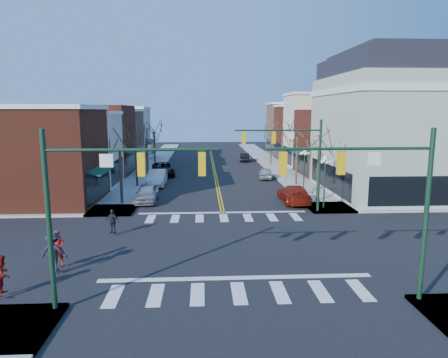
{
  "coord_description": "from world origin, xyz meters",
  "views": [
    {
      "loc": [
        -1.51,
        -22.43,
        7.83
      ],
      "look_at": [
        0.06,
        6.99,
        2.8
      ],
      "focal_mm": 32.0,
      "sensor_mm": 36.0,
      "label": 1
    }
  ],
  "objects": [
    {
      "name": "car_left_mid",
      "position": [
        -6.4,
        19.62,
        0.83
      ],
      "size": [
        1.77,
        5.05,
        1.66
      ],
      "primitive_type": "imported",
      "rotation": [
        0.0,
        0.0,
        -0.0
      ],
      "color": "silver",
      "rests_on": "ground"
    },
    {
      "name": "tree_right_a",
      "position": [
        8.4,
        11.0,
        2.31
      ],
      "size": [
        0.24,
        0.24,
        4.62
      ],
      "primitive_type": "cylinder",
      "color": "#382B21",
      "rests_on": "ground"
    },
    {
      "name": "lamppost_corner",
      "position": [
        8.2,
        8.5,
        2.96
      ],
      "size": [
        0.36,
        0.36,
        4.33
      ],
      "color": "#14331E",
      "rests_on": "ground"
    },
    {
      "name": "tree_left_d",
      "position": [
        -8.4,
        35.0,
        2.45
      ],
      "size": [
        0.24,
        0.24,
        4.9
      ],
      "primitive_type": "cylinder",
      "color": "#382B21",
      "rests_on": "ground"
    },
    {
      "name": "sidewalk_right",
      "position": [
        8.75,
        20.0,
        0.07
      ],
      "size": [
        3.5,
        70.0,
        0.15
      ],
      "primitive_type": "cube",
      "color": "#9E9B93",
      "rests_on": "ground"
    },
    {
      "name": "bldg_left_brick_b",
      "position": [
        -15.5,
        27.5,
        4.25
      ],
      "size": [
        10.0,
        9.0,
        8.5
      ],
      "primitive_type": "cube",
      "color": "#602517",
      "rests_on": "ground"
    },
    {
      "name": "bldg_left_brick_a",
      "position": [
        -15.5,
        11.75,
        4.0
      ],
      "size": [
        10.0,
        8.5,
        8.0
      ],
      "primitive_type": "cube",
      "color": "#602517",
      "rests_on": "ground"
    },
    {
      "name": "traffic_mast_near_left",
      "position": [
        -5.55,
        -7.4,
        4.71
      ],
      "size": [
        6.6,
        0.28,
        7.2
      ],
      "color": "#14331E",
      "rests_on": "ground"
    },
    {
      "name": "car_left_near",
      "position": [
        -6.4,
        11.85,
        0.77
      ],
      "size": [
        1.91,
        4.58,
        1.55
      ],
      "primitive_type": "imported",
      "rotation": [
        0.0,
        0.0,
        0.02
      ],
      "color": "#A4A3A7",
      "rests_on": "ground"
    },
    {
      "name": "tree_left_b",
      "position": [
        -8.4,
        19.0,
        2.52
      ],
      "size": [
        0.24,
        0.24,
        5.04
      ],
      "primitive_type": "cylinder",
      "color": "#382B21",
      "rests_on": "ground"
    },
    {
      "name": "bldg_right_tan",
      "position": [
        15.5,
        49.0,
        4.5
      ],
      "size": [
        10.0,
        8.0,
        9.0
      ],
      "primitive_type": "cube",
      "color": "#86654A",
      "rests_on": "ground"
    },
    {
      "name": "tree_left_c",
      "position": [
        -8.4,
        27.0,
        2.27
      ],
      "size": [
        0.24,
        0.24,
        4.55
      ],
      "primitive_type": "cylinder",
      "color": "#382B21",
      "rests_on": "ground"
    },
    {
      "name": "traffic_mast_near_right",
      "position": [
        5.55,
        -7.4,
        4.71
      ],
      "size": [
        6.6,
        0.28,
        7.2
      ],
      "color": "#14331E",
      "rests_on": "ground"
    },
    {
      "name": "tree_left_a",
      "position": [
        -8.4,
        11.0,
        2.38
      ],
      "size": [
        0.24,
        0.24,
        4.76
      ],
      "primitive_type": "cylinder",
      "color": "#382B21",
      "rests_on": "ground"
    },
    {
      "name": "pedestrian_red_b",
      "position": [
        -10.0,
        -6.07,
        1.02
      ],
      "size": [
        0.73,
        0.9,
        1.74
      ],
      "primitive_type": "imported",
      "rotation": [
        0.0,
        0.0,
        1.65
      ],
      "color": "#B21B13",
      "rests_on": "sidewalk_left"
    },
    {
      "name": "bldg_left_stucco_a",
      "position": [
        -15.5,
        19.5,
        3.75
      ],
      "size": [
        10.0,
        7.0,
        7.5
      ],
      "primitive_type": "cube",
      "color": "beige",
      "rests_on": "ground"
    },
    {
      "name": "car_right_far",
      "position": [
        5.04,
        39.81,
        0.66
      ],
      "size": [
        1.75,
        4.14,
        1.33
      ],
      "primitive_type": "imported",
      "rotation": [
        0.0,
        0.0,
        3.06
      ],
      "color": "black",
      "rests_on": "ground"
    },
    {
      "name": "car_left_far",
      "position": [
        -6.4,
        26.28,
        0.82
      ],
      "size": [
        3.39,
        6.18,
        1.64
      ],
      "primitive_type": "imported",
      "rotation": [
        0.0,
        0.0,
        0.12
      ],
      "color": "black",
      "rests_on": "ground"
    },
    {
      "name": "pedestrian_dark_a",
      "position": [
        -7.3,
        2.44,
        0.92
      ],
      "size": [
        0.98,
        0.68,
        1.55
      ],
      "primitive_type": "imported",
      "rotation": [
        0.0,
        0.0,
        -0.37
      ],
      "color": "black",
      "rests_on": "sidewalk_left"
    },
    {
      "name": "bldg_right_brick_b",
      "position": [
        15.5,
        41.0,
        4.25
      ],
      "size": [
        10.0,
        8.0,
        8.5
      ],
      "primitive_type": "cube",
      "color": "#602517",
      "rests_on": "ground"
    },
    {
      "name": "lamppost_midblock",
      "position": [
        8.2,
        15.0,
        2.96
      ],
      "size": [
        0.36,
        0.36,
        4.33
      ],
      "color": "#14331E",
      "rests_on": "ground"
    },
    {
      "name": "pedestrian_red_a",
      "position": [
        -8.82,
        -2.88,
        1.04
      ],
      "size": [
        0.77,
        0.68,
        1.78
      ],
      "primitive_type": "imported",
      "rotation": [
        0.0,
        0.0,
        0.49
      ],
      "color": "red",
      "rests_on": "sidewalk_left"
    },
    {
      "name": "tree_right_c",
      "position": [
        8.4,
        27.0,
        2.42
      ],
      "size": [
        0.24,
        0.24,
        4.83
      ],
      "primitive_type": "cylinder",
      "color": "#382B21",
      "rests_on": "ground"
    },
    {
      "name": "bldg_right_brick_a",
      "position": [
        15.5,
        25.75,
        4.0
      ],
      "size": [
        10.0,
        8.5,
        8.0
      ],
      "primitive_type": "cube",
      "color": "#602517",
      "rests_on": "ground"
    },
    {
      "name": "bldg_right_stucco",
      "position": [
        15.5,
        33.5,
        5.0
      ],
      "size": [
        10.0,
        7.0,
        10.0
      ],
      "primitive_type": "cube",
      "color": "beige",
      "rests_on": "ground"
    },
    {
      "name": "bldg_left_tan",
      "position": [
        -15.5,
        35.75,
        3.9
      ],
      "size": [
        10.0,
        7.5,
        7.8
      ],
      "primitive_type": "cube",
      "color": "#86654A",
      "rests_on": "ground"
    },
    {
      "name": "bldg_left_stucco_b",
      "position": [
        -15.5,
        43.5,
        4.1
      ],
      "size": [
        10.0,
        8.0,
        8.2
      ],
      "primitive_type": "cube",
      "color": "beige",
      "rests_on": "ground"
    },
    {
      "name": "car_right_mid",
      "position": [
        5.78,
        23.35,
        0.66
      ],
      "size": [
        1.98,
        4.03,
        1.32
      ],
      "primitive_type": "imported",
      "rotation": [
        0.0,
        0.0,
        3.03
      ],
      "color": "silver",
      "rests_on": "ground"
    },
    {
      "name": "car_right_near",
      "position": [
        6.32,
        10.91,
        0.76
      ],
      "size": [
        2.19,
        5.29,
        1.53
      ],
      "primitive_type": "imported",
      "rotation": [
        0.0,
        0.0,
        3.15
      ],
      "color": "maroon",
      "rests_on": "ground"
    },
    {
      "name": "tree_right_d",
      "position": [
        8.4,
        35.0,
        2.48
      ],
      "size": [
        0.24,
        0.24,
        4.97
      ],
      "primitive_type": "cylinder",
      "color": "#382B21",
      "rests_on": "ground"
    },
    {
      "name": "pedestrian_dark_b",
      "position": [
        -8.74,
        -3.65,
        1.13
      ],
      "size": [
        1.33,
        0.86,
        1.95
      ],
      "primitive_type": "imported",
      "rotation": [
        0.0,
        0.0,
        3.03
      ],
      "color": "black",
      "rests_on": "sidewalk_left"
    },
    {
      "name": "sidewalk_left",
      "position": [
        -8.75,
        20.0,
        0.07
      ],
      "size": [
        3.5,
        70.0,
        0.15
      ],
      "primitive_type": "cube",
      "color": "#9E9B93",
      "rests_on": "ground"
    },
    {
      "name": "tree_right_b",
      "position": [
        8.4,
        19.0,
        2.59
      ],
      "size": [
        0.24,
        0.24,
        5.18
      ],
      "primitive_type": "cylinder",
      "color": "#382B21",
      "rests_on": "ground"
    },
    {
      "name": "ground",
      "position": [
        0.0,
        0.0,
        0.0
      ],
      "size": [
        160.0,
        160.0,
        0.0
      ],
      "primitive_type": "plane",
      "color": "black",
      "rests_on": "ground"
    },
    {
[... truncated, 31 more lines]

